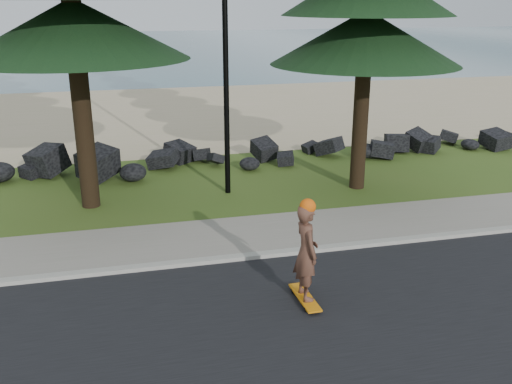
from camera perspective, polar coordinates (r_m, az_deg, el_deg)
The scene contains 9 objects.
ground at distance 12.25m, azimuth 0.05°, elevation -4.76°, with size 160.00×160.00×0.00m, color #3C5A1C.
road at distance 8.50m, azimuth 7.61°, elevation -16.59°, with size 160.00×7.00×0.02m, color black.
kerb at distance 11.44m, azimuth 1.13°, elevation -6.29°, with size 160.00×0.20×0.10m, color #A7A497.
sidewalk at distance 12.42m, azimuth -0.17°, elevation -4.23°, with size 160.00×2.00×0.08m, color gray.
beach_sand at distance 26.01m, azimuth -7.65°, elevation 7.86°, with size 160.00×15.00×0.01m, color tan.
ocean at distance 62.15m, azimuth -11.57°, elevation 14.02°, with size 160.00×58.00×0.01m, color #3C6674.
seawall_boulders at distance 17.42m, azimuth -4.34°, elevation 2.46°, with size 60.00×2.40×1.10m, color black, non-canonical shape.
lamp_post at distance 14.37m, azimuth -3.10°, elevation 15.76°, with size 0.25×0.14×8.14m.
skateboarder at distance 9.48m, azimuth 5.05°, elevation -6.04°, with size 0.42×1.00×1.85m.
Camera 1 is at (-2.67, -10.90, 4.92)m, focal length 40.00 mm.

